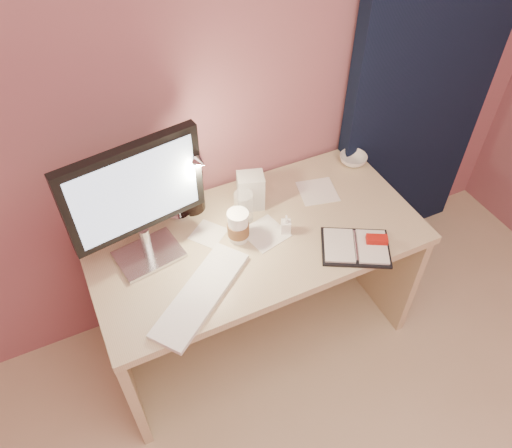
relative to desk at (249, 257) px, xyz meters
name	(u,v)px	position (x,y,z in m)	size (l,w,h in m)	color
room	(414,64)	(0.95, 0.24, 0.63)	(3.50, 3.50, 3.50)	#C6B28E
desk	(249,257)	(0.00, 0.00, 0.00)	(1.40, 0.70, 0.73)	#C2B589
monitor	(135,197)	(-0.44, 0.00, 0.56)	(0.52, 0.22, 0.55)	silver
keyboard	(201,294)	(-0.32, -0.27, 0.24)	(0.49, 0.15, 0.02)	white
planner	(357,246)	(0.34, -0.32, 0.24)	(0.34, 0.31, 0.04)	black
paper_a	(265,233)	(0.04, -0.09, 0.23)	(0.16, 0.16, 0.00)	silver
paper_b	(318,191)	(0.37, 0.05, 0.23)	(0.17, 0.17, 0.00)	silver
paper_c	(208,234)	(-0.18, 0.01, 0.23)	(0.13, 0.13, 0.00)	silver
coffee_cup	(238,227)	(-0.07, -0.06, 0.29)	(0.09, 0.09, 0.15)	white
clear_cup	(244,207)	(-0.01, 0.03, 0.30)	(0.08, 0.08, 0.14)	white
bowl	(353,159)	(0.63, 0.15, 0.25)	(0.13, 0.13, 0.04)	silver
lotion_bottle	(286,224)	(0.12, -0.11, 0.27)	(0.04, 0.04, 0.09)	white
dark_jar	(190,193)	(-0.19, 0.20, 0.31)	(0.12, 0.12, 0.17)	black
product_box	(251,191)	(0.06, 0.10, 0.31)	(0.11, 0.09, 0.17)	silver
desk_lamp	(172,183)	(-0.28, 0.08, 0.50)	(0.16, 0.27, 0.44)	silver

